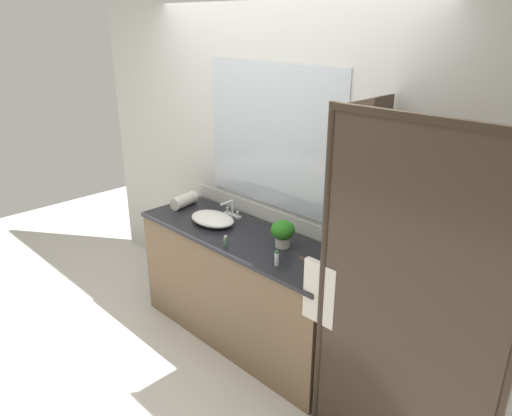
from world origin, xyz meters
name	(u,v)px	position (x,y,z in m)	size (l,w,h in m)	color
ground_plane	(243,336)	(0.00, 0.00, 0.00)	(8.00, 8.00, 0.00)	silver
wall_back_with_mirror	(274,172)	(0.00, 0.34, 1.31)	(4.40, 0.06, 2.60)	silver
vanity_cabinet	(243,287)	(0.00, 0.01, 0.45)	(1.80, 0.58, 0.90)	brown
shower_enclosure	(382,295)	(1.27, -0.19, 1.02)	(1.20, 0.59, 2.00)	#2D2319
sink_basin	(213,219)	(-0.31, -0.02, 0.94)	(0.39, 0.27, 0.08)	white
faucet	(232,211)	(-0.31, 0.18, 0.95)	(0.17, 0.14, 0.14)	silver
potted_plant	(283,232)	(0.35, 0.06, 1.01)	(0.17, 0.17, 0.19)	beige
amenity_bottle_body_wash	(277,259)	(0.51, -0.17, 0.95)	(0.03, 0.03, 0.10)	silver
amenity_bottle_lotion	(226,241)	(0.06, -0.21, 0.94)	(0.03, 0.03, 0.08)	#4C7056
rolled_towel_near_edge	(184,201)	(-0.76, 0.05, 0.95)	(0.10, 0.10, 0.24)	silver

